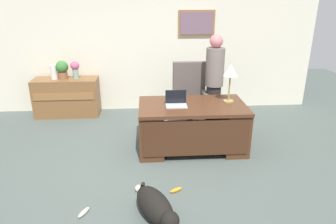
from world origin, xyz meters
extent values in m
plane|color=#4C5651|center=(0.00, 0.00, 0.00)|extent=(12.00, 12.00, 0.00)
cube|color=beige|center=(0.00, 2.60, 1.35)|extent=(7.00, 0.12, 2.70)
cube|color=olive|center=(1.03, 2.52, 1.79)|extent=(0.73, 0.03, 0.52)
cube|color=#705465|center=(1.03, 2.50, 1.79)|extent=(0.65, 0.01, 0.44)
cube|color=#4C2B19|center=(0.70, 0.63, 0.71)|extent=(1.65, 0.95, 0.05)
cube|color=#4C2B19|center=(0.05, 0.63, 0.34)|extent=(0.36, 0.89, 0.69)
cube|color=#4C2B19|center=(1.34, 0.63, 0.34)|extent=(0.36, 0.89, 0.69)
cube|color=#412415|center=(0.70, 0.18, 0.38)|extent=(1.55, 0.04, 0.55)
cube|color=brown|center=(-1.62, 2.25, 0.38)|extent=(1.26, 0.48, 0.76)
cube|color=brown|center=(-1.62, 2.00, 0.47)|extent=(1.16, 0.02, 0.14)
cube|color=#564C47|center=(0.78, 1.43, 0.37)|extent=(0.60, 0.58, 0.18)
cylinder|color=black|center=(0.78, 1.43, 0.14)|extent=(0.10, 0.10, 0.28)
cylinder|color=black|center=(0.78, 1.43, 0.03)|extent=(0.52, 0.52, 0.05)
cube|color=#564C47|center=(0.78, 1.67, 0.82)|extent=(0.60, 0.12, 0.73)
cube|color=#564C47|center=(0.52, 1.43, 0.57)|extent=(0.08, 0.50, 0.22)
cube|color=#564C47|center=(1.04, 1.43, 0.57)|extent=(0.08, 0.50, 0.22)
cylinder|color=#262323|center=(1.19, 1.39, 0.41)|extent=(0.26, 0.26, 0.82)
cylinder|color=slate|center=(1.19, 1.39, 1.15)|extent=(0.32, 0.32, 0.66)
sphere|color=#C77171|center=(1.19, 1.39, 1.59)|extent=(0.23, 0.23, 0.23)
ellipsoid|color=black|center=(0.06, -1.00, 0.15)|extent=(0.56, 0.74, 0.30)
sphere|color=black|center=(0.20, -1.31, 0.19)|extent=(0.20, 0.20, 0.20)
cylinder|color=black|center=(-0.09, -0.70, 0.17)|extent=(0.10, 0.15, 0.21)
cube|color=#B2B5BA|center=(0.44, 0.57, 0.75)|extent=(0.32, 0.22, 0.01)
cube|color=black|center=(0.44, 0.67, 0.86)|extent=(0.32, 0.01, 0.21)
cylinder|color=#9E8447|center=(1.28, 0.72, 0.75)|extent=(0.16, 0.16, 0.02)
cylinder|color=#9E8447|center=(1.28, 0.72, 0.96)|extent=(0.02, 0.02, 0.40)
cone|color=silver|center=(1.28, 0.72, 1.25)|extent=(0.22, 0.22, 0.18)
cylinder|color=#83A38E|center=(-1.40, 2.25, 0.86)|extent=(0.11, 0.11, 0.19)
sphere|color=#C45581|center=(-1.40, 2.25, 1.03)|extent=(0.17, 0.17, 0.17)
cylinder|color=silver|center=(-1.81, 2.25, 0.91)|extent=(0.13, 0.13, 0.29)
cylinder|color=brown|center=(-1.65, 2.25, 0.83)|extent=(0.18, 0.18, 0.14)
sphere|color=#397333|center=(-1.65, 2.25, 1.00)|extent=(0.24, 0.24, 0.24)
sphere|color=beige|center=(-0.13, -0.52, 0.05)|extent=(0.09, 0.09, 0.09)
ellipsoid|color=beige|center=(-0.74, -0.91, 0.03)|extent=(0.13, 0.19, 0.05)
ellipsoid|color=orange|center=(0.34, -0.56, 0.03)|extent=(0.18, 0.13, 0.05)
camera|label=1|loc=(0.01, -3.81, 2.32)|focal=32.92mm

